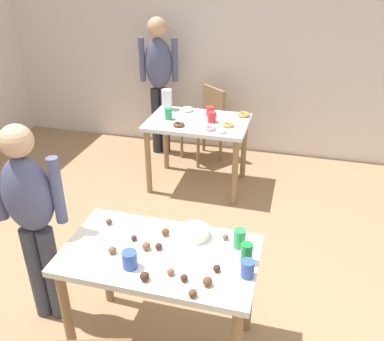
# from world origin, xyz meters

# --- Properties ---
(wall_back) EXTENTS (6.40, 0.10, 2.60)m
(wall_back) POSITION_xyz_m (0.00, 3.20, 1.30)
(wall_back) COLOR silver
(wall_back) RESTS_ON ground_plane
(dining_table_near) EXTENTS (1.13, 0.64, 0.75)m
(dining_table_near) POSITION_xyz_m (-0.11, 0.02, 0.63)
(dining_table_near) COLOR silver
(dining_table_near) RESTS_ON ground_plane
(dining_table_far) EXTENTS (1.02, 0.70, 0.75)m
(dining_table_far) POSITION_xyz_m (-0.41, 2.10, 0.63)
(dining_table_far) COLOR silver
(dining_table_far) RESTS_ON ground_plane
(chair_far_table) EXTENTS (0.56, 0.56, 0.87)m
(chair_far_table) POSITION_xyz_m (-0.48, 2.79, 0.50)
(chair_far_table) COLOR olive
(chair_far_table) RESTS_ON ground_plane
(person_girl_near) EXTENTS (0.46, 0.25, 1.43)m
(person_girl_near) POSITION_xyz_m (-0.95, 0.05, 0.85)
(person_girl_near) COLOR #383D4C
(person_girl_near) RESTS_ON ground_plane
(person_adult_far) EXTENTS (0.45, 0.27, 1.64)m
(person_adult_far) POSITION_xyz_m (-1.07, 2.81, 1.00)
(person_adult_far) COLOR #28282D
(person_adult_far) RESTS_ON ground_plane
(mixing_bowl) EXTENTS (0.17, 0.17, 0.06)m
(mixing_bowl) POSITION_xyz_m (0.05, 0.21, 0.78)
(mixing_bowl) COLOR white
(mixing_bowl) RESTS_ON dining_table_near
(soda_can) EXTENTS (0.07, 0.07, 0.12)m
(soda_can) POSITION_xyz_m (0.38, 0.06, 0.81)
(soda_can) COLOR #198438
(soda_can) RESTS_ON dining_table_near
(fork_near) EXTENTS (0.17, 0.02, 0.01)m
(fork_near) POSITION_xyz_m (-0.27, 0.25, 0.75)
(fork_near) COLOR silver
(fork_near) RESTS_ON dining_table_near
(cup_near_0) EXTENTS (0.08, 0.08, 0.10)m
(cup_near_0) POSITION_xyz_m (-0.22, -0.14, 0.80)
(cup_near_0) COLOR #3351B2
(cup_near_0) RESTS_ON dining_table_near
(cup_near_1) EXTENTS (0.07, 0.07, 0.10)m
(cup_near_1) POSITION_xyz_m (0.40, -0.05, 0.80)
(cup_near_1) COLOR #3351B2
(cup_near_1) RESTS_ON dining_table_near
(cup_near_2) EXTENTS (0.07, 0.07, 0.12)m
(cup_near_2) POSITION_xyz_m (0.32, 0.19, 0.81)
(cup_near_2) COLOR green
(cup_near_2) RESTS_ON dining_table_near
(cake_ball_0) EXTENTS (0.05, 0.05, 0.05)m
(cake_ball_0) POSITION_xyz_m (0.22, -0.17, 0.78)
(cake_ball_0) COLOR brown
(cake_ball_0) RESTS_ON dining_table_near
(cake_ball_1) EXTENTS (0.05, 0.05, 0.05)m
(cake_ball_1) POSITION_xyz_m (-0.11, -0.22, 0.78)
(cake_ball_1) COLOR #3D2319
(cake_ball_1) RESTS_ON dining_table_near
(cake_ball_2) EXTENTS (0.04, 0.04, 0.04)m
(cake_ball_2) POSITION_xyz_m (0.16, -0.27, 0.77)
(cake_ball_2) COLOR brown
(cake_ball_2) RESTS_ON dining_table_near
(cake_ball_3) EXTENTS (0.04, 0.04, 0.04)m
(cake_ball_3) POSITION_xyz_m (-0.29, 0.08, 0.77)
(cake_ball_3) COLOR #3D2319
(cake_ball_3) RESTS_ON dining_table_near
(cake_ball_4) EXTENTS (0.04, 0.04, 0.04)m
(cake_ball_4) POSITION_xyz_m (0.24, -0.06, 0.77)
(cake_ball_4) COLOR #3D2319
(cake_ball_4) RESTS_ON dining_table_near
(cake_ball_5) EXTENTS (0.04, 0.04, 0.04)m
(cake_ball_5) POSITION_xyz_m (0.01, -0.15, 0.77)
(cake_ball_5) COLOR brown
(cake_ball_5) RESTS_ON dining_table_near
(cake_ball_6) EXTENTS (0.05, 0.05, 0.05)m
(cake_ball_6) POSITION_xyz_m (-0.13, 0.18, 0.77)
(cake_ball_6) COLOR brown
(cake_ball_6) RESTS_ON dining_table_near
(cake_ball_7) EXTENTS (0.04, 0.04, 0.04)m
(cake_ball_7) POSITION_xyz_m (-0.51, 0.20, 0.77)
(cake_ball_7) COLOR brown
(cake_ball_7) RESTS_ON dining_table_near
(cake_ball_8) EXTENTS (0.04, 0.04, 0.04)m
(cake_ball_8) POSITION_xyz_m (0.23, 0.23, 0.77)
(cake_ball_8) COLOR brown
(cake_ball_8) RESTS_ON dining_table_near
(cake_ball_9) EXTENTS (0.04, 0.04, 0.04)m
(cake_ball_9) POSITION_xyz_m (-0.12, 0.04, 0.77)
(cake_ball_9) COLOR #3D2319
(cake_ball_9) RESTS_ON dining_table_near
(cake_ball_10) EXTENTS (0.05, 0.05, 0.05)m
(cake_ball_10) POSITION_xyz_m (-0.19, 0.02, 0.77)
(cake_ball_10) COLOR brown
(cake_ball_10) RESTS_ON dining_table_near
(cake_ball_11) EXTENTS (0.04, 0.04, 0.04)m
(cake_ball_11) POSITION_xyz_m (0.09, -0.17, 0.77)
(cake_ball_11) COLOR #3D2319
(cake_ball_11) RESTS_ON dining_table_near
(cake_ball_12) EXTENTS (0.05, 0.05, 0.05)m
(cake_ball_12) POSITION_xyz_m (-0.37, -0.06, 0.77)
(cake_ball_12) COLOR brown
(cake_ball_12) RESTS_ON dining_table_near
(pitcher_far) EXTENTS (0.11, 0.11, 0.22)m
(pitcher_far) POSITION_xyz_m (-0.82, 2.34, 0.86)
(pitcher_far) COLOR white
(pitcher_far) RESTS_ON dining_table_far
(cup_far_0) EXTENTS (0.09, 0.09, 0.11)m
(cup_far_0) POSITION_xyz_m (-0.27, 2.09, 0.80)
(cup_far_0) COLOR red
(cup_far_0) RESTS_ON dining_table_far
(cup_far_1) EXTENTS (0.08, 0.08, 0.10)m
(cup_far_1) POSITION_xyz_m (-0.32, 2.26, 0.80)
(cup_far_1) COLOR red
(cup_far_1) RESTS_ON dining_table_far
(cup_far_2) EXTENTS (0.08, 0.08, 0.12)m
(cup_far_2) POSITION_xyz_m (-0.71, 2.06, 0.81)
(cup_far_2) COLOR green
(cup_far_2) RESTS_ON dining_table_far
(donut_far_0) EXTENTS (0.13, 0.13, 0.04)m
(donut_far_0) POSITION_xyz_m (-0.59, 2.35, 0.77)
(donut_far_0) COLOR white
(donut_far_0) RESTS_ON dining_table_far
(donut_far_1) EXTENTS (0.11, 0.11, 0.03)m
(donut_far_1) POSITION_xyz_m (-0.24, 1.89, 0.77)
(donut_far_1) COLOR pink
(donut_far_1) RESTS_ON dining_table_far
(donut_far_2) EXTENTS (0.11, 0.11, 0.03)m
(donut_far_2) POSITION_xyz_m (-0.56, 1.90, 0.77)
(donut_far_2) COLOR brown
(donut_far_2) RESTS_ON dining_table_far
(donut_far_3) EXTENTS (0.13, 0.13, 0.04)m
(donut_far_3) POSITION_xyz_m (0.02, 2.34, 0.77)
(donut_far_3) COLOR gold
(donut_far_3) RESTS_ON dining_table_far
(donut_far_4) EXTENTS (0.10, 0.10, 0.03)m
(donut_far_4) POSITION_xyz_m (-0.12, 1.85, 0.77)
(donut_far_4) COLOR white
(donut_far_4) RESTS_ON dining_table_far
(donut_far_5) EXTENTS (0.12, 0.12, 0.03)m
(donut_far_5) POSITION_xyz_m (-0.09, 2.02, 0.77)
(donut_far_5) COLOR gold
(donut_far_5) RESTS_ON dining_table_far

